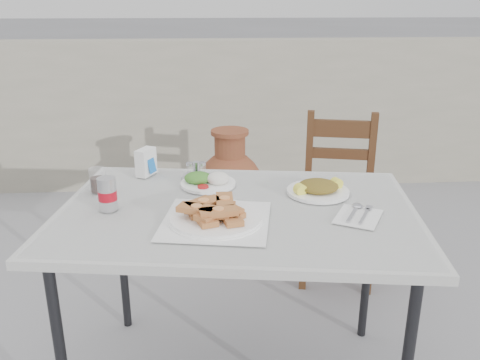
{
  "coord_description": "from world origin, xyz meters",
  "views": [
    {
      "loc": [
        -0.0,
        -1.62,
        1.51
      ],
      "look_at": [
        0.12,
        0.13,
        0.88
      ],
      "focal_mm": 38.0,
      "sensor_mm": 36.0,
      "label": 1
    }
  ],
  "objects": [
    {
      "name": "cafe_table",
      "position": [
        0.11,
        0.08,
        0.73
      ],
      "size": [
        1.41,
        1.05,
        0.79
      ],
      "rotation": [
        0.0,
        0.0,
        -0.14
      ],
      "color": "black",
      "rests_on": "ground"
    },
    {
      "name": "pide_plate",
      "position": [
        0.03,
        -0.03,
        0.82
      ],
      "size": [
        0.42,
        0.42,
        0.07
      ],
      "rotation": [
        0.0,
        0.0,
        -0.17
      ],
      "color": "white",
      "rests_on": "cafe_table"
    },
    {
      "name": "salad_rice_plate",
      "position": [
        0.01,
        0.32,
        0.81
      ],
      "size": [
        0.22,
        0.22,
        0.06
      ],
      "color": "white",
      "rests_on": "cafe_table"
    },
    {
      "name": "salad_chopped_plate",
      "position": [
        0.44,
        0.2,
        0.81
      ],
      "size": [
        0.24,
        0.24,
        0.05
      ],
      "color": "white",
      "rests_on": "cafe_table"
    },
    {
      "name": "soda_can",
      "position": [
        -0.35,
        0.09,
        0.85
      ],
      "size": [
        0.07,
        0.07,
        0.12
      ],
      "color": "silver",
      "rests_on": "cafe_table"
    },
    {
      "name": "cola_glass",
      "position": [
        -0.42,
        0.28,
        0.83
      ],
      "size": [
        0.07,
        0.07,
        0.09
      ],
      "color": "white",
      "rests_on": "cafe_table"
    },
    {
      "name": "napkin_holder",
      "position": [
        -0.25,
        0.47,
        0.85
      ],
      "size": [
        0.09,
        0.11,
        0.12
      ],
      "rotation": [
        0.0,
        0.0,
        -0.48
      ],
      "color": "white",
      "rests_on": "cafe_table"
    },
    {
      "name": "condiment_caddy",
      "position": [
        -0.04,
        0.4,
        0.82
      ],
      "size": [
        0.13,
        0.11,
        0.08
      ],
      "rotation": [
        0.0,
        0.0,
        -0.3
      ],
      "color": "silver",
      "rests_on": "cafe_table"
    },
    {
      "name": "cutlery_napkin",
      "position": [
        0.53,
        -0.02,
        0.79
      ],
      "size": [
        0.21,
        0.23,
        0.01
      ],
      "rotation": [
        0.0,
        0.0,
        -0.5
      ],
      "color": "white",
      "rests_on": "cafe_table"
    },
    {
      "name": "chair",
      "position": [
        0.73,
        0.95,
        0.48
      ],
      "size": [
        0.49,
        0.49,
        0.92
      ],
      "rotation": [
        0.0,
        0.0,
        -0.22
      ],
      "color": "#3B2310",
      "rests_on": "ground"
    },
    {
      "name": "terracotta_urn",
      "position": [
        0.15,
        1.32,
        0.36
      ],
      "size": [
        0.44,
        0.44,
        0.77
      ],
      "color": "brown",
      "rests_on": "ground"
    },
    {
      "name": "back_wall",
      "position": [
        0.0,
        2.5,
        0.6
      ],
      "size": [
        6.0,
        0.25,
        1.2
      ],
      "primitive_type": "cube",
      "color": "gray",
      "rests_on": "ground"
    }
  ]
}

